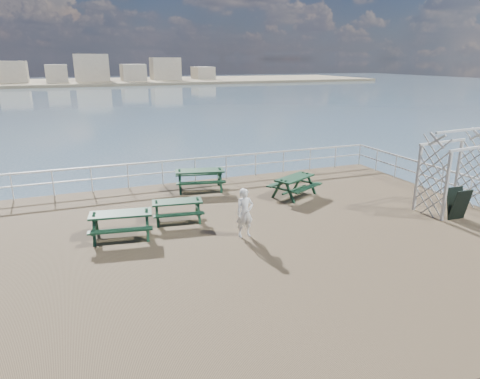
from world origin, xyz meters
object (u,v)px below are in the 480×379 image
(picnic_table_c, at_px, (295,182))
(person, at_px, (245,213))
(picnic_table_a, at_px, (121,219))
(picnic_table_d, at_px, (177,206))
(trellis_arbor, at_px, (453,175))
(picnic_table_b, at_px, (200,175))

(picnic_table_c, bearing_deg, person, -165.33)
(picnic_table_a, bearing_deg, picnic_table_d, 30.25)
(trellis_arbor, bearing_deg, picnic_table_a, 164.96)
(trellis_arbor, xyz_separation_m, person, (-7.84, 0.48, -0.55))
(picnic_table_d, relative_size, trellis_arbor, 0.62)
(picnic_table_b, bearing_deg, picnic_table_d, -106.38)
(picnic_table_d, bearing_deg, picnic_table_a, -150.49)
(picnic_table_a, height_order, trellis_arbor, trellis_arbor)
(picnic_table_a, height_order, picnic_table_c, picnic_table_a)
(picnic_table_b, relative_size, picnic_table_d, 1.26)
(picnic_table_d, bearing_deg, picnic_table_c, 19.65)
(picnic_table_b, height_order, trellis_arbor, trellis_arbor)
(picnic_table_b, height_order, person, person)
(picnic_table_a, distance_m, person, 3.81)
(picnic_table_c, bearing_deg, trellis_arbor, -66.52)
(picnic_table_b, bearing_deg, trellis_arbor, -24.69)
(picnic_table_b, distance_m, picnic_table_c, 3.97)
(picnic_table_a, distance_m, picnic_table_d, 2.08)
(picnic_table_c, height_order, picnic_table_d, picnic_table_c)
(picnic_table_a, height_order, picnic_table_b, picnic_table_b)
(person, bearing_deg, trellis_arbor, -5.74)
(picnic_table_c, relative_size, picnic_table_d, 1.26)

